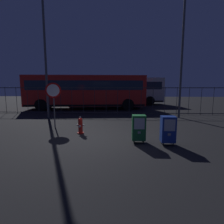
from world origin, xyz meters
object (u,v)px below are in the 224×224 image
object	(u,v)px
newspaper_box_secondary	(168,129)
street_light_near_right	(45,48)
bus_far	(115,90)
stop_sign	(54,95)
newspaper_box_primary	(139,127)
street_light_near_left	(183,41)
fire_hydrant	(80,126)
bus_near	(86,90)

from	to	relation	value
newspaper_box_secondary	street_light_near_right	size ratio (longest dim) A/B	0.13
newspaper_box_secondary	bus_far	xyz separation A→B (m)	(-2.36, 14.15, 1.14)
stop_sign	bus_far	bearing A→B (deg)	77.18
newspaper_box_primary	street_light_near_left	bearing A→B (deg)	60.22
fire_hydrant	stop_sign	size ratio (longest dim) A/B	0.33
newspaper_box_secondary	bus_near	xyz separation A→B (m)	(-4.88, 9.94, 1.14)
stop_sign	newspaper_box_primary	bearing A→B (deg)	-30.24
bus_near	bus_far	bearing A→B (deg)	52.49
newspaper_box_secondary	bus_near	size ratio (longest dim) A/B	0.10
bus_far	street_light_near_right	world-z (taller)	street_light_near_right
newspaper_box_primary	street_light_near_right	size ratio (longest dim) A/B	0.13
street_light_near_left	street_light_near_right	bearing A→B (deg)	-177.30
newspaper_box_primary	stop_sign	size ratio (longest dim) A/B	0.46
newspaper_box_primary	street_light_near_left	distance (m)	7.64
fire_hydrant	bus_far	xyz separation A→B (m)	(1.04, 12.81, 1.36)
bus_far	street_light_near_left	xyz separation A→B (m)	(4.52, -8.46, 3.13)
bus_far	bus_near	bearing A→B (deg)	-126.74
bus_far	street_light_near_right	size ratio (longest dim) A/B	1.37
street_light_near_left	bus_far	bearing A→B (deg)	118.11
street_light_near_left	newspaper_box_secondary	bearing A→B (deg)	-110.74
fire_hydrant	stop_sign	world-z (taller)	stop_sign
newspaper_box_primary	newspaper_box_secondary	size ratio (longest dim) A/B	1.00
bus_far	street_light_near_left	bearing A→B (deg)	-67.74
street_light_near_left	street_light_near_right	distance (m)	8.67
fire_hydrant	bus_near	bearing A→B (deg)	99.71
stop_sign	street_light_near_right	xyz separation A→B (m)	(-1.49, 2.76, 2.87)
newspaper_box_primary	bus_near	world-z (taller)	bus_near
newspaper_box_primary	stop_sign	xyz separation A→B (m)	(-4.01, 2.34, 1.03)
stop_sign	newspaper_box_secondary	bearing A→B (deg)	-26.79
bus_near	bus_far	size ratio (longest dim) A/B	1.00
fire_hydrant	newspaper_box_primary	world-z (taller)	newspaper_box_primary
bus_near	street_light_near_right	world-z (taller)	street_light_near_right
street_light_near_right	bus_near	bearing A→B (deg)	70.82
newspaper_box_secondary	street_light_near_left	world-z (taller)	street_light_near_left
bus_near	street_light_near_left	world-z (taller)	street_light_near_left
fire_hydrant	stop_sign	distance (m)	2.35
newspaper_box_secondary	street_light_near_right	bearing A→B (deg)	140.88
fire_hydrant	street_light_near_right	distance (m)	6.49
newspaper_box_secondary	bus_near	bearing A→B (deg)	116.13
bus_far	street_light_near_left	distance (m)	10.09
newspaper_box_primary	street_light_near_left	world-z (taller)	street_light_near_left
street_light_near_right	newspaper_box_primary	bearing A→B (deg)	-42.79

